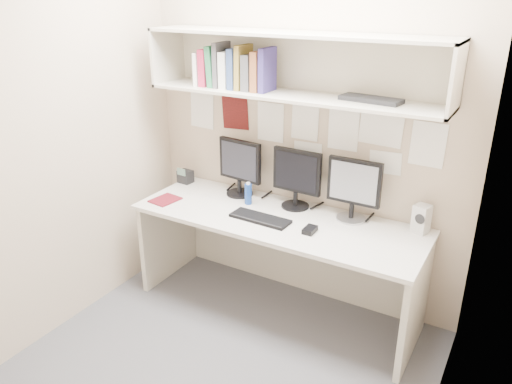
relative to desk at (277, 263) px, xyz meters
The scene contains 19 objects.
floor 0.75m from the desk, 90.00° to the right, with size 2.40×2.00×0.01m, color #4D4D52.
wall_back 1.00m from the desk, 90.00° to the left, with size 2.40×0.02×2.60m, color #B8A48C.
wall_front 1.90m from the desk, 90.00° to the right, with size 2.40×0.02×2.60m, color #B8A48C.
wall_left 1.65m from the desk, 151.57° to the right, with size 0.02×2.00×2.60m, color #B8A48C.
wall_right 1.65m from the desk, 28.43° to the right, with size 0.02×2.00×2.60m, color #B8A48C.
desk is the anchor object (origin of this frame).
overhead_hutch 1.37m from the desk, 90.00° to the left, with size 2.00×0.38×0.40m.
pinned_papers 0.95m from the desk, 90.00° to the left, with size 1.92×0.01×0.48m, color white, non-canonical shape.
monitor_left 0.77m from the desk, 153.28° to the left, with size 0.36×0.20×0.42m.
monitor_center 0.64m from the desk, 82.62° to the left, with size 0.36×0.20×0.42m.
monitor_right 0.77m from the desk, 26.33° to the left, with size 0.36×0.20×0.42m.
keyboard 0.40m from the desk, 128.76° to the right, with size 0.41×0.15×0.02m, color black.
mouse 0.49m from the desk, 19.85° to the right, with size 0.07×0.11×0.03m, color black.
speaker 1.03m from the desk, 15.82° to the left, with size 0.11×0.12×0.19m.
blue_bottle 0.53m from the desk, 162.45° to the left, with size 0.05×0.05×0.16m.
maroon_notebook 0.94m from the desk, 169.02° to the right, with size 0.16×0.20×0.01m, color maroon.
desk_phone 1.05m from the desk, 167.69° to the left, with size 0.12×0.11×0.13m.
book_stack 1.38m from the desk, 161.52° to the left, with size 0.55×0.18×0.30m.
hutch_tray 1.31m from the desk, 19.51° to the left, with size 0.37×0.14×0.03m, color black.
Camera 1 is at (1.41, -2.08, 2.17)m, focal length 35.00 mm.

